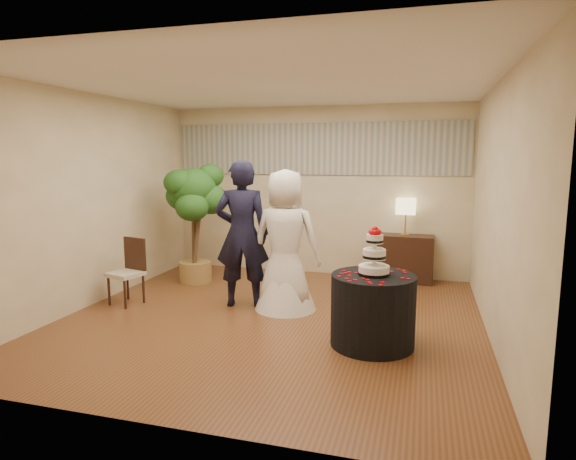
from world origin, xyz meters
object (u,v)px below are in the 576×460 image
(groom, at_px, (242,234))
(bride, at_px, (286,240))
(table_lamp, at_px, (406,217))
(cake_table, at_px, (373,310))
(wedding_cake, at_px, (374,251))
(console, at_px, (404,258))
(ficus_tree, at_px, (194,223))
(side_chair, at_px, (125,272))

(groom, xyz_separation_m, bride, (0.59, 0.01, -0.06))
(groom, relative_size, bride, 1.07)
(bride, height_order, table_lamp, bride)
(table_lamp, bearing_deg, groom, -137.04)
(cake_table, bearing_deg, wedding_cake, 0.00)
(bride, distance_m, console, 2.41)
(table_lamp, bearing_deg, ficus_tree, -163.82)
(groom, distance_m, wedding_cake, 2.03)
(cake_table, height_order, table_lamp, table_lamp)
(cake_table, height_order, wedding_cake, wedding_cake)
(bride, height_order, cake_table, bride)
(table_lamp, bearing_deg, wedding_cake, -94.23)
(bride, xyz_separation_m, ficus_tree, (-1.76, 0.94, 0.04))
(bride, bearing_deg, console, -125.18)
(groom, xyz_separation_m, cake_table, (1.81, -0.92, -0.59))
(groom, xyz_separation_m, wedding_cake, (1.81, -0.92, 0.05))
(bride, bearing_deg, ficus_tree, -25.76)
(table_lamp, bearing_deg, side_chair, -147.63)
(cake_table, bearing_deg, groom, 153.17)
(cake_table, relative_size, console, 0.98)
(console, distance_m, side_chair, 4.21)
(bride, bearing_deg, cake_table, 144.98)
(ficus_tree, bearing_deg, table_lamp, 16.18)
(console, xyz_separation_m, table_lamp, (0.00, 0.00, 0.66))
(console, bearing_deg, side_chair, -144.62)
(groom, distance_m, cake_table, 2.11)
(wedding_cake, bearing_deg, console, 85.77)
(cake_table, xyz_separation_m, table_lamp, (0.21, 2.79, 0.66))
(groom, height_order, console, groom)
(wedding_cake, distance_m, ficus_tree, 3.52)
(groom, distance_m, table_lamp, 2.76)
(table_lamp, distance_m, ficus_tree, 3.32)
(cake_table, distance_m, console, 2.80)
(groom, xyz_separation_m, table_lamp, (2.02, 1.88, 0.07))
(wedding_cake, height_order, console, wedding_cake)
(groom, relative_size, console, 2.17)
(cake_table, relative_size, side_chair, 0.99)
(groom, bearing_deg, bride, 167.02)
(wedding_cake, relative_size, ficus_tree, 0.27)
(console, relative_size, ficus_tree, 0.47)
(table_lamp, height_order, ficus_tree, ficus_tree)
(cake_table, relative_size, table_lamp, 1.51)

